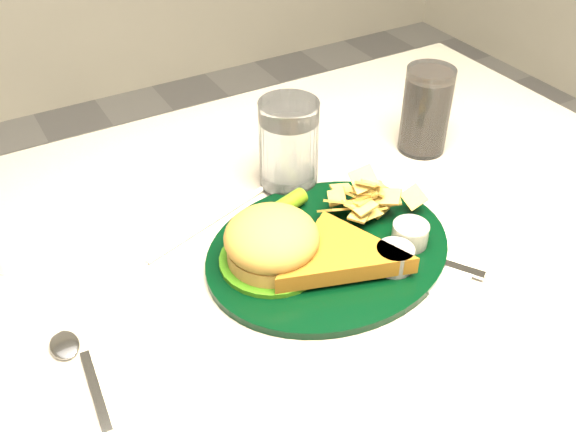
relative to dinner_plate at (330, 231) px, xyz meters
name	(u,v)px	position (x,y,z in m)	size (l,w,h in m)	color
dinner_plate	(330,231)	(0.00, 0.00, 0.00)	(0.30, 0.25, 0.07)	black
water_glass	(289,145)	(0.03, 0.15, 0.03)	(0.08, 0.08, 0.12)	white
cola_glass	(426,110)	(0.25, 0.13, 0.03)	(0.07, 0.07, 0.13)	black
fork_napkin	(426,254)	(0.09, -0.06, -0.03)	(0.12, 0.16, 0.01)	white
spoon	(95,388)	(-0.30, -0.06, -0.03)	(0.04, 0.14, 0.01)	silver
ramekin	(12,251)	(-0.32, 0.17, -0.02)	(0.05, 0.05, 0.03)	white
wrapped_straw	(209,223)	(-0.10, 0.12, -0.03)	(0.20, 0.07, 0.01)	white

